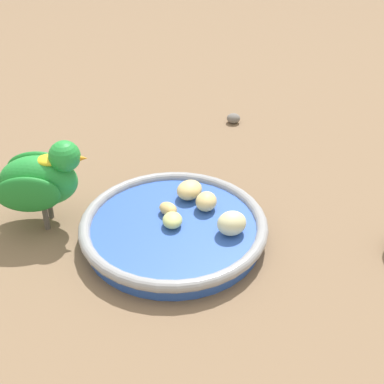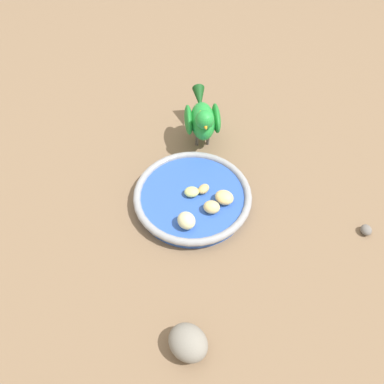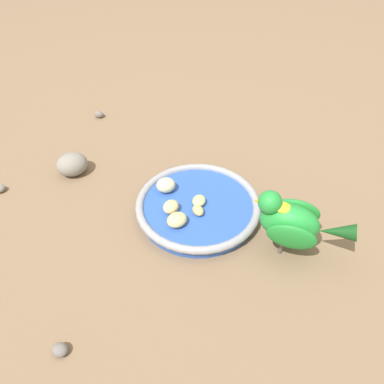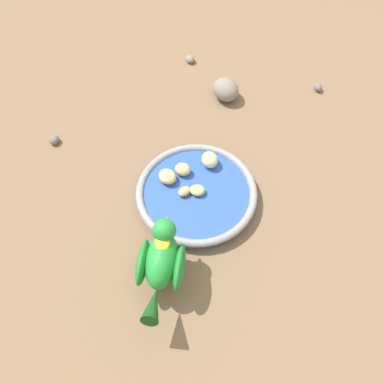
{
  "view_description": "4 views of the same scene",
  "coord_description": "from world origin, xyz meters",
  "px_view_note": "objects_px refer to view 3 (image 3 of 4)",
  "views": [
    {
      "loc": [
        -0.36,
        -0.35,
        0.43
      ],
      "look_at": [
        0.05,
        0.01,
        0.06
      ],
      "focal_mm": 51.54,
      "sensor_mm": 36.0,
      "label": 1
    },
    {
      "loc": [
        0.31,
        -0.36,
        0.62
      ],
      "look_at": [
        0.04,
        0.01,
        0.05
      ],
      "focal_mm": 36.87,
      "sensor_mm": 36.0,
      "label": 2
    },
    {
      "loc": [
        0.29,
        0.46,
        0.53
      ],
      "look_at": [
        0.03,
        0.01,
        0.05
      ],
      "focal_mm": 36.67,
      "sensor_mm": 36.0,
      "label": 3
    },
    {
      "loc": [
        -0.3,
        0.31,
        0.68
      ],
      "look_at": [
        0.01,
        0.05,
        0.07
      ],
      "focal_mm": 39.19,
      "sensor_mm": 36.0,
      "label": 4
    }
  ],
  "objects_px": {
    "parrot": "(292,221)",
    "rock_large": "(72,164)",
    "apple_piece_0": "(171,207)",
    "apple_piece_1": "(198,210)",
    "apple_piece_2": "(166,185)",
    "feeding_bowl": "(198,207)",
    "apple_piece_3": "(199,201)",
    "pebble_2": "(99,114)",
    "pebble_0": "(60,350)",
    "apple_piece_4": "(177,220)"
  },
  "relations": [
    {
      "from": "parrot",
      "to": "rock_large",
      "type": "xyz_separation_m",
      "value": [
        0.25,
        -0.38,
        -0.04
      ]
    },
    {
      "from": "apple_piece_0",
      "to": "apple_piece_1",
      "type": "relative_size",
      "value": 1.22
    },
    {
      "from": "apple_piece_2",
      "to": "rock_large",
      "type": "bearing_deg",
      "value": -51.14
    },
    {
      "from": "feeding_bowl",
      "to": "apple_piece_3",
      "type": "height_order",
      "value": "apple_piece_3"
    },
    {
      "from": "rock_large",
      "to": "apple_piece_3",
      "type": "bearing_deg",
      "value": 126.65
    },
    {
      "from": "rock_large",
      "to": "pebble_2",
      "type": "bearing_deg",
      "value": -123.61
    },
    {
      "from": "pebble_0",
      "to": "rock_large",
      "type": "bearing_deg",
      "value": -109.73
    },
    {
      "from": "feeding_bowl",
      "to": "apple_piece_3",
      "type": "xyz_separation_m",
      "value": [
        -0.0,
        -0.0,
        0.01
      ]
    },
    {
      "from": "apple_piece_1",
      "to": "apple_piece_0",
      "type": "bearing_deg",
      "value": -35.72
    },
    {
      "from": "parrot",
      "to": "apple_piece_2",
      "type": "bearing_deg",
      "value": -12.44
    },
    {
      "from": "apple_piece_1",
      "to": "parrot",
      "type": "bearing_deg",
      "value": 127.73
    },
    {
      "from": "apple_piece_0",
      "to": "apple_piece_1",
      "type": "distance_m",
      "value": 0.05
    },
    {
      "from": "pebble_0",
      "to": "pebble_2",
      "type": "xyz_separation_m",
      "value": [
        -0.25,
        -0.55,
        0.0
      ]
    },
    {
      "from": "apple_piece_2",
      "to": "parrot",
      "type": "relative_size",
      "value": 0.26
    },
    {
      "from": "parrot",
      "to": "pebble_2",
      "type": "height_order",
      "value": "parrot"
    },
    {
      "from": "parrot",
      "to": "pebble_0",
      "type": "bearing_deg",
      "value": 46.32
    },
    {
      "from": "apple_piece_3",
      "to": "pebble_2",
      "type": "height_order",
      "value": "apple_piece_3"
    },
    {
      "from": "apple_piece_3",
      "to": "pebble_2",
      "type": "relative_size",
      "value": 1.28
    },
    {
      "from": "apple_piece_4",
      "to": "parrot",
      "type": "xyz_separation_m",
      "value": [
        -0.14,
        0.12,
        0.03
      ]
    },
    {
      "from": "apple_piece_3",
      "to": "pebble_0",
      "type": "bearing_deg",
      "value": 24.87
    },
    {
      "from": "apple_piece_2",
      "to": "rock_large",
      "type": "distance_m",
      "value": 0.21
    },
    {
      "from": "feeding_bowl",
      "to": "apple_piece_1",
      "type": "bearing_deg",
      "value": 59.44
    },
    {
      "from": "pebble_0",
      "to": "apple_piece_0",
      "type": "bearing_deg",
      "value": -149.17
    },
    {
      "from": "apple_piece_0",
      "to": "apple_piece_4",
      "type": "relative_size",
      "value": 0.85
    },
    {
      "from": "apple_piece_4",
      "to": "parrot",
      "type": "relative_size",
      "value": 0.26
    },
    {
      "from": "apple_piece_3",
      "to": "rock_large",
      "type": "height_order",
      "value": "rock_large"
    },
    {
      "from": "rock_large",
      "to": "pebble_2",
      "type": "xyz_separation_m",
      "value": [
        -0.12,
        -0.18,
        -0.01
      ]
    },
    {
      "from": "pebble_0",
      "to": "apple_piece_3",
      "type": "bearing_deg",
      "value": -155.13
    },
    {
      "from": "pebble_0",
      "to": "apple_piece_4",
      "type": "bearing_deg",
      "value": -154.67
    },
    {
      "from": "apple_piece_0",
      "to": "pebble_2",
      "type": "relative_size",
      "value": 1.37
    },
    {
      "from": "apple_piece_1",
      "to": "apple_piece_4",
      "type": "bearing_deg",
      "value": 5.94
    },
    {
      "from": "feeding_bowl",
      "to": "apple_piece_4",
      "type": "distance_m",
      "value": 0.06
    },
    {
      "from": "apple_piece_3",
      "to": "parrot",
      "type": "bearing_deg",
      "value": 119.89
    },
    {
      "from": "apple_piece_0",
      "to": "apple_piece_2",
      "type": "distance_m",
      "value": 0.06
    },
    {
      "from": "apple_piece_2",
      "to": "apple_piece_4",
      "type": "xyz_separation_m",
      "value": [
        0.02,
        0.09,
        -0.0
      ]
    },
    {
      "from": "apple_piece_3",
      "to": "pebble_0",
      "type": "xyz_separation_m",
      "value": [
        0.3,
        0.14,
        -0.02
      ]
    },
    {
      "from": "apple_piece_0",
      "to": "apple_piece_1",
      "type": "height_order",
      "value": "apple_piece_0"
    },
    {
      "from": "apple_piece_4",
      "to": "rock_large",
      "type": "relative_size",
      "value": 0.57
    },
    {
      "from": "feeding_bowl",
      "to": "apple_piece_0",
      "type": "distance_m",
      "value": 0.05
    },
    {
      "from": "apple_piece_3",
      "to": "rock_large",
      "type": "relative_size",
      "value": 0.45
    },
    {
      "from": "apple_piece_3",
      "to": "rock_large",
      "type": "bearing_deg",
      "value": -53.35
    },
    {
      "from": "apple_piece_0",
      "to": "parrot",
      "type": "bearing_deg",
      "value": 131.54
    },
    {
      "from": "feeding_bowl",
      "to": "apple_piece_2",
      "type": "height_order",
      "value": "apple_piece_2"
    },
    {
      "from": "apple_piece_0",
      "to": "rock_large",
      "type": "xyz_separation_m",
      "value": [
        0.12,
        -0.22,
        -0.01
      ]
    },
    {
      "from": "apple_piece_2",
      "to": "apple_piece_4",
      "type": "relative_size",
      "value": 0.99
    },
    {
      "from": "rock_large",
      "to": "pebble_0",
      "type": "distance_m",
      "value": 0.39
    },
    {
      "from": "pebble_0",
      "to": "feeding_bowl",
      "type": "bearing_deg",
      "value": -155.02
    },
    {
      "from": "pebble_2",
      "to": "apple_piece_0",
      "type": "bearing_deg",
      "value": 89.41
    },
    {
      "from": "feeding_bowl",
      "to": "parrot",
      "type": "distance_m",
      "value": 0.18
    },
    {
      "from": "apple_piece_0",
      "to": "rock_large",
      "type": "bearing_deg",
      "value": -62.15
    }
  ]
}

